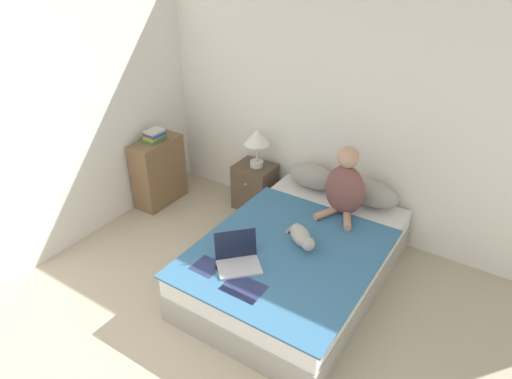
# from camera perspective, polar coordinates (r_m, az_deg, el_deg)

# --- Properties ---
(wall_back) EXTENTS (5.45, 0.05, 2.55)m
(wall_back) POSITION_cam_1_polar(r_m,az_deg,el_deg) (4.67, 12.35, 8.95)
(wall_back) COLOR white
(wall_back) RESTS_ON ground_plane
(wall_side) EXTENTS (0.05, 4.35, 2.55)m
(wall_side) POSITION_cam_1_polar(r_m,az_deg,el_deg) (4.75, -22.83, 7.60)
(wall_side) COLOR white
(wall_side) RESTS_ON ground_plane
(bed) EXTENTS (1.48, 2.13, 0.48)m
(bed) POSITION_cam_1_polar(r_m,az_deg,el_deg) (4.27, 5.13, -8.89)
(bed) COLOR #9E998E
(bed) RESTS_ON ground_plane
(pillow_near) EXTENTS (0.55, 0.26, 0.26)m
(pillow_near) POSITION_cam_1_polar(r_m,az_deg,el_deg) (4.86, 7.14, 1.63)
(pillow_near) COLOR gray
(pillow_near) RESTS_ON bed
(pillow_far) EXTENTS (0.55, 0.26, 0.26)m
(pillow_far) POSITION_cam_1_polar(r_m,az_deg,el_deg) (4.66, 14.25, -0.50)
(pillow_far) COLOR gray
(pillow_far) RESTS_ON bed
(person_sitting) EXTENTS (0.40, 0.39, 0.71)m
(person_sitting) POSITION_cam_1_polar(r_m,az_deg,el_deg) (4.38, 11.04, 0.35)
(person_sitting) COLOR brown
(person_sitting) RESTS_ON bed
(cat_tabby) EXTENTS (0.38, 0.38, 0.17)m
(cat_tabby) POSITION_cam_1_polar(r_m,az_deg,el_deg) (4.02, 5.75, -5.91)
(cat_tabby) COLOR #A8A399
(cat_tabby) RESTS_ON bed
(laptop_open) EXTENTS (0.46, 0.46, 0.26)m
(laptop_open) POSITION_cam_1_polar(r_m,az_deg,el_deg) (3.81, -2.29, -8.65)
(laptop_open) COLOR #B7B7BC
(laptop_open) RESTS_ON bed
(nightstand) EXTENTS (0.44, 0.38, 0.54)m
(nightstand) POSITION_cam_1_polar(r_m,az_deg,el_deg) (5.31, -0.14, 0.40)
(nightstand) COLOR brown
(nightstand) RESTS_ON ground_plane
(table_lamp) EXTENTS (0.29, 0.29, 0.44)m
(table_lamp) POSITION_cam_1_polar(r_m,az_deg,el_deg) (5.03, 0.09, 6.25)
(table_lamp) COLOR beige
(table_lamp) RESTS_ON nightstand
(bookshelf) EXTENTS (0.30, 0.62, 0.80)m
(bookshelf) POSITION_cam_1_polar(r_m,az_deg,el_deg) (5.48, -12.06, 2.21)
(bookshelf) COLOR brown
(bookshelf) RESTS_ON ground_plane
(book_stack_top) EXTENTS (0.20, 0.24, 0.12)m
(book_stack_top) POSITION_cam_1_polar(r_m,az_deg,el_deg) (5.29, -12.60, 6.61)
(book_stack_top) COLOR #3D7A51
(book_stack_top) RESTS_ON bookshelf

